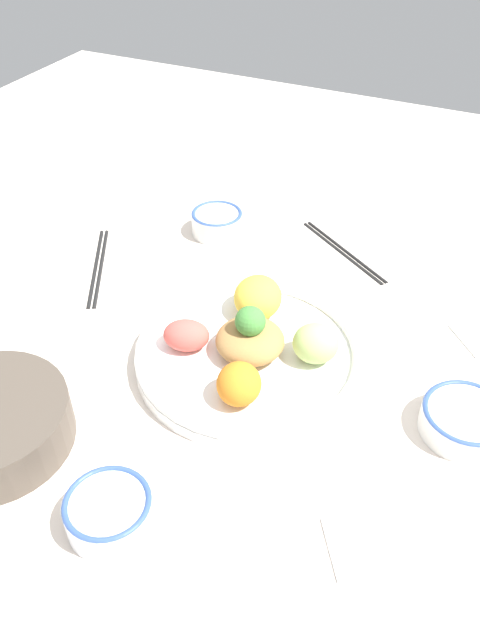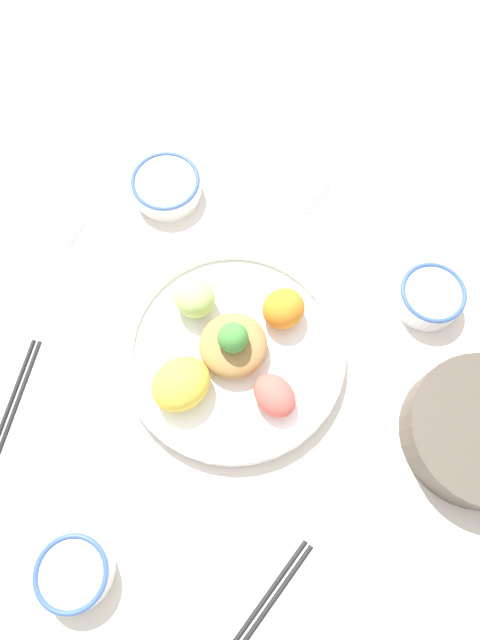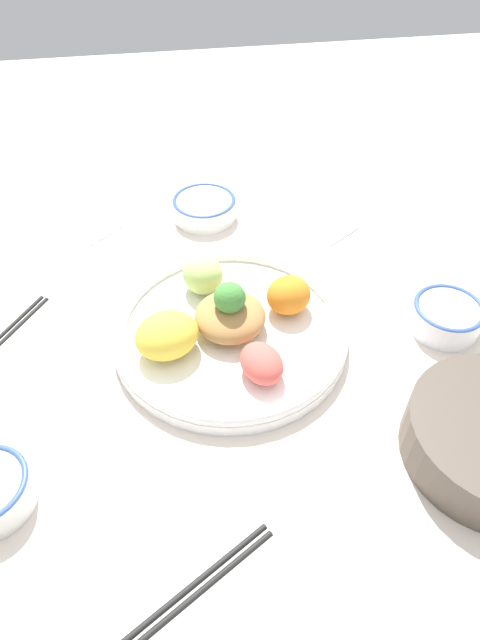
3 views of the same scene
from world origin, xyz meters
name	(u,v)px [view 2 (image 2 of 3)]	position (x,y,z in m)	size (l,w,h in m)	color
ground_plane	(248,332)	(0.00, 0.00, 0.00)	(2.40, 2.40, 0.00)	silver
salad_platter	(231,350)	(-0.04, -0.03, 0.03)	(0.35, 0.35, 0.11)	white
sauce_bowl_red	(75,572)	(-0.35, -0.24, 0.03)	(0.10, 0.10, 0.05)	white
rice_bowl_blue	(430,297)	(0.29, -0.06, 0.03)	(0.10, 0.10, 0.05)	white
sauce_bowl_dark	(167,186)	(-0.04, 0.30, 0.02)	(0.12, 0.12, 0.04)	white
chopsticks_pair_near	(9,414)	(-0.39, 0.01, 0.00)	(0.15, 0.21, 0.01)	black
chopsticks_pair_far	(254,621)	(-0.14, -0.39, 0.00)	(0.22, 0.14, 0.01)	black
serving_spoon_main	(55,259)	(-0.26, 0.24, 0.00)	(0.11, 0.10, 0.01)	white
serving_spoon_extra	(330,179)	(0.24, 0.22, 0.00)	(0.12, 0.09, 0.01)	white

